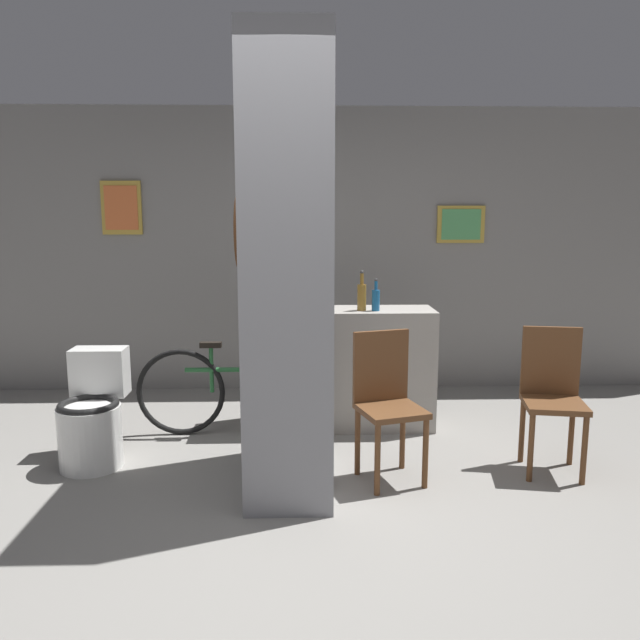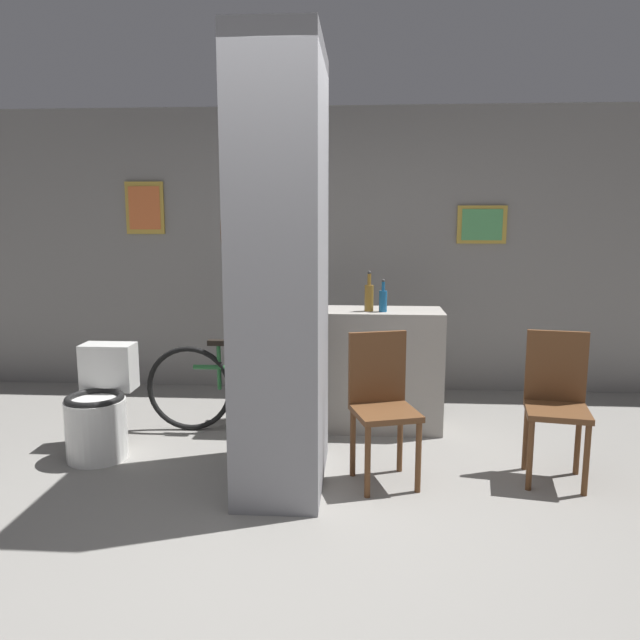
% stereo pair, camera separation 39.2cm
% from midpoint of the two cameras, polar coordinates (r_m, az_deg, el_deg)
% --- Properties ---
extents(ground_plane, '(14.00, 14.00, 0.00)m').
position_cam_midpoint_polar(ground_plane, '(3.60, -5.36, -17.63)').
color(ground_plane, gray).
extents(wall_back, '(8.00, 0.09, 2.60)m').
position_cam_midpoint_polar(wall_back, '(5.83, -3.92, 6.29)').
color(wall_back, gray).
rests_on(wall_back, ground_plane).
extents(pillar_center, '(0.53, 0.98, 2.60)m').
position_cam_midpoint_polar(pillar_center, '(3.71, -5.98, 4.26)').
color(pillar_center, gray).
rests_on(pillar_center, ground_plane).
extents(counter_shelf, '(1.45, 0.44, 0.93)m').
position_cam_midpoint_polar(counter_shelf, '(4.84, -0.55, -4.45)').
color(counter_shelf, gray).
rests_on(counter_shelf, ground_plane).
extents(toilet, '(0.41, 0.57, 0.74)m').
position_cam_midpoint_polar(toilet, '(4.50, -22.48, -8.34)').
color(toilet, white).
rests_on(toilet, ground_plane).
extents(chair_near_pillar, '(0.46, 0.46, 0.93)m').
position_cam_midpoint_polar(chair_near_pillar, '(3.91, 3.26, -7.24)').
color(chair_near_pillar, brown).
rests_on(chair_near_pillar, ground_plane).
extents(chair_by_doorway, '(0.43, 0.43, 0.93)m').
position_cam_midpoint_polar(chair_by_doorway, '(4.23, 18.01, -6.38)').
color(chair_by_doorway, brown).
rests_on(chair_by_doorway, ground_plane).
extents(bicycle, '(1.60, 0.42, 0.71)m').
position_cam_midpoint_polar(bicycle, '(4.75, -9.37, -6.35)').
color(bicycle, black).
rests_on(bicycle, ground_plane).
extents(bottle_tall, '(0.07, 0.07, 0.30)m').
position_cam_midpoint_polar(bottle_tall, '(4.68, 1.45, 2.21)').
color(bottle_tall, olive).
rests_on(bottle_tall, counter_shelf).
extents(bottle_short, '(0.06, 0.06, 0.24)m').
position_cam_midpoint_polar(bottle_short, '(4.67, 2.73, 1.91)').
color(bottle_short, '#19598C').
rests_on(bottle_short, counter_shelf).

